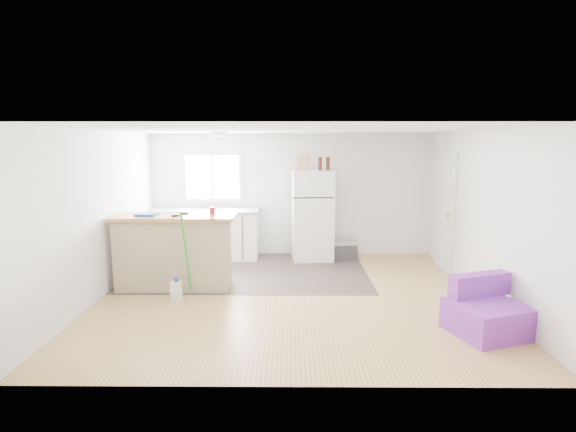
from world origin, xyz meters
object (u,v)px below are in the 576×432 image
at_px(mop, 180,283).
at_px(blue_tray, 147,215).
at_px(cooler, 344,250).
at_px(kitchen_cabinets, 204,233).
at_px(peninsula, 174,251).
at_px(cleaner_jug, 176,291).
at_px(cardboard_box, 303,162).
at_px(bottle_left, 320,164).
at_px(refrigerator, 312,215).
at_px(red_cup, 212,211).
at_px(bottle_right, 328,164).
at_px(purple_seat, 486,313).

height_order(mop, blue_tray, mop).
relative_size(cooler, mop, 0.39).
xyz_separation_m(kitchen_cabinets, peninsula, (-0.12, -1.78, 0.09)).
xyz_separation_m(peninsula, cleaner_jug, (0.18, -0.64, -0.43)).
bearing_deg(cardboard_box, bottle_left, -10.65).
relative_size(refrigerator, red_cup, 14.27).
distance_m(kitchen_cabinets, refrigerator, 2.12).
bearing_deg(cleaner_jug, cardboard_box, 46.28).
xyz_separation_m(refrigerator, bottle_left, (0.14, -0.09, 0.98)).
bearing_deg(red_cup, mop, -126.19).
bearing_deg(bottle_right, kitchen_cabinets, 177.70).
relative_size(mop, bottle_right, 5.18).
bearing_deg(cleaner_jug, mop, 71.63).
relative_size(red_cup, blue_tray, 0.40).
height_order(peninsula, bottle_left, bottle_left).
distance_m(red_cup, bottle_left, 2.47).
bearing_deg(bottle_right, peninsula, -145.81).
distance_m(cooler, purple_seat, 3.62).
xyz_separation_m(cleaner_jug, mop, (0.02, 0.11, 0.08)).
distance_m(kitchen_cabinets, mop, 2.33).
bearing_deg(cardboard_box, purple_seat, -58.31).
bearing_deg(red_cup, refrigerator, 47.13).
bearing_deg(peninsula, kitchen_cabinets, 85.66).
xyz_separation_m(red_cup, bottle_right, (1.88, 1.67, 0.64)).
distance_m(refrigerator, blue_tray, 3.17).
distance_m(blue_tray, bottle_right, 3.43).
height_order(refrigerator, cleaner_jug, refrigerator).
bearing_deg(purple_seat, bottle_right, 97.11).
bearing_deg(bottle_right, red_cup, -138.48).
height_order(purple_seat, red_cup, red_cup).
distance_m(kitchen_cabinets, cleaner_jug, 2.44).
distance_m(red_cup, blue_tray, 0.98).
distance_m(cooler, red_cup, 2.98).
bearing_deg(kitchen_cabinets, blue_tray, -104.55).
xyz_separation_m(refrigerator, cardboard_box, (-0.18, -0.03, 1.01)).
distance_m(peninsula, refrigerator, 2.82).
height_order(blue_tray, bottle_right, bottle_right).
xyz_separation_m(red_cup, bottle_left, (1.73, 1.64, 0.64)).
bearing_deg(cleaner_jug, purple_seat, -20.16).
bearing_deg(purple_seat, blue_tray, 141.87).
relative_size(mop, cardboard_box, 4.32).
height_order(refrigerator, cardboard_box, cardboard_box).
relative_size(purple_seat, mop, 0.76).
bearing_deg(mop, purple_seat, -9.59).
distance_m(kitchen_cabinets, bottle_right, 2.73).
distance_m(refrigerator, bottle_left, 0.99).
distance_m(refrigerator, mop, 3.09).
xyz_separation_m(peninsula, red_cup, (0.60, 0.02, 0.62)).
bearing_deg(refrigerator, cleaner_jug, -135.17).
height_order(cooler, mop, mop).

